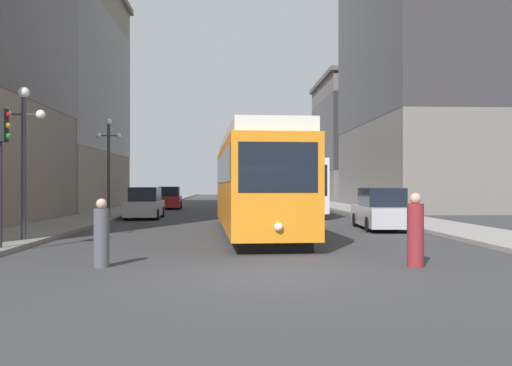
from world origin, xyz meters
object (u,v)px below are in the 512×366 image
(parked_car_right_far, at_px, (381,210))
(transit_bus, at_px, (294,185))
(lamp_post_left_far, at_px, (109,152))
(traffic_light_near_left, at_px, (1,141))
(parked_car_left_mid, at_px, (170,198))
(pedestrian_crossing_far, at_px, (415,232))
(streetcar, at_px, (255,181))
(lamp_post_left_near, at_px, (24,138))
(parked_car_left_near, at_px, (145,204))
(pedestrian_crossing_near, at_px, (101,235))

(parked_car_right_far, bearing_deg, transit_bus, -75.92)
(lamp_post_left_far, bearing_deg, traffic_light_near_left, -89.18)
(parked_car_left_mid, distance_m, lamp_post_left_far, 14.58)
(parked_car_left_mid, bearing_deg, transit_bus, -48.31)
(transit_bus, xyz_separation_m, lamp_post_left_far, (-11.05, -4.93, 1.84))
(transit_bus, relative_size, traffic_light_near_left, 3.16)
(pedestrian_crossing_far, bearing_deg, transit_bus, 57.65)
(transit_bus, xyz_separation_m, parked_car_left_mid, (-9.15, 9.23, -1.10))
(parked_car_left_mid, relative_size, traffic_light_near_left, 1.27)
(streetcar, xyz_separation_m, lamp_post_left_near, (-7.81, -3.41, 1.39))
(streetcar, distance_m, lamp_post_left_near, 8.63)
(lamp_post_left_near, xyz_separation_m, lamp_post_left_far, (0.00, 12.85, 0.30))
(streetcar, xyz_separation_m, pedestrian_crossing_far, (3.42, -9.03, -1.28))
(parked_car_right_far, height_order, traffic_light_near_left, traffic_light_near_left)
(traffic_light_near_left, bearing_deg, lamp_post_left_near, 95.24)
(transit_bus, height_order, parked_car_left_mid, transit_bus)
(parked_car_left_near, distance_m, pedestrian_crossing_far, 21.45)
(parked_car_left_near, relative_size, parked_car_left_mid, 0.85)
(parked_car_left_mid, relative_size, pedestrian_crossing_far, 2.89)
(streetcar, height_order, transit_bus, streetcar)
(parked_car_left_mid, height_order, lamp_post_left_far, lamp_post_left_far)
(parked_car_right_far, height_order, lamp_post_left_far, lamp_post_left_far)
(transit_bus, relative_size, lamp_post_left_near, 2.51)
(transit_bus, bearing_deg, lamp_post_left_far, -155.51)
(parked_car_left_near, xyz_separation_m, pedestrian_crossing_near, (1.87, -19.03, -0.08))
(pedestrian_crossing_near, bearing_deg, parked_car_left_near, 65.49)
(pedestrian_crossing_far, bearing_deg, streetcar, 77.97)
(traffic_light_near_left, bearing_deg, transit_bus, 61.74)
(pedestrian_crossing_near, xyz_separation_m, lamp_post_left_near, (-3.77, 5.34, 2.74))
(pedestrian_crossing_near, relative_size, traffic_light_near_left, 0.41)
(lamp_post_left_near, bearing_deg, transit_bus, 58.13)
(transit_bus, relative_size, pedestrian_crossing_near, 7.75)
(parked_car_left_near, relative_size, parked_car_right_far, 0.86)
(parked_car_right_far, distance_m, lamp_post_left_near, 14.75)
(transit_bus, bearing_deg, pedestrian_crossing_far, -89.11)
(lamp_post_left_near, bearing_deg, traffic_light_near_left, -84.76)
(transit_bus, bearing_deg, traffic_light_near_left, -117.81)
(lamp_post_left_far, bearing_deg, pedestrian_crossing_near, -78.31)
(transit_bus, relative_size, parked_car_left_mid, 2.48)
(parked_car_left_mid, bearing_deg, traffic_light_near_left, -96.36)
(streetcar, relative_size, transit_bus, 1.11)
(transit_bus, xyz_separation_m, lamp_post_left_near, (-11.05, -17.78, 1.55))
(transit_bus, bearing_deg, parked_car_right_far, -78.52)
(streetcar, bearing_deg, pedestrian_crossing_near, -117.56)
(parked_car_left_near, height_order, traffic_light_near_left, traffic_light_near_left)
(pedestrian_crossing_near, xyz_separation_m, traffic_light_near_left, (-3.55, 2.97, 2.47))
(pedestrian_crossing_far, bearing_deg, traffic_light_near_left, 130.77)
(streetcar, relative_size, parked_car_right_far, 2.76)
(parked_car_left_near, distance_m, pedestrian_crossing_near, 19.12)
(pedestrian_crossing_near, relative_size, pedestrian_crossing_far, 0.92)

